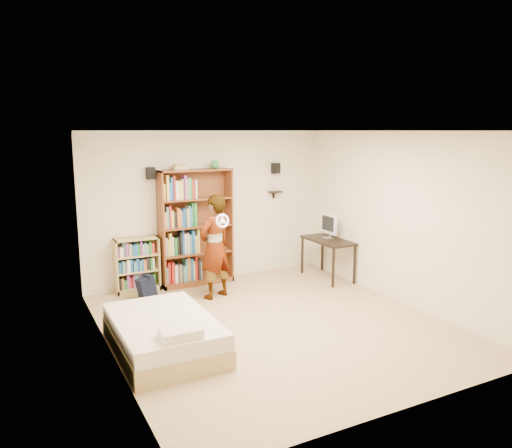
% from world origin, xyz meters
% --- Properties ---
extents(ground, '(4.50, 5.00, 0.01)m').
position_xyz_m(ground, '(0.00, 0.00, 0.00)').
color(ground, tan).
rests_on(ground, ground).
extents(room_shell, '(4.52, 5.02, 2.71)m').
position_xyz_m(room_shell, '(0.00, 0.00, 1.76)').
color(room_shell, beige).
rests_on(room_shell, ground).
extents(crown_molding, '(4.50, 5.00, 0.06)m').
position_xyz_m(crown_molding, '(0.00, 0.00, 2.67)').
color(crown_molding, silver).
rests_on(crown_molding, room_shell).
extents(speaker_left, '(0.14, 0.12, 0.20)m').
position_xyz_m(speaker_left, '(-1.05, 2.40, 2.00)').
color(speaker_left, black).
rests_on(speaker_left, room_shell).
extents(speaker_right, '(0.14, 0.12, 0.20)m').
position_xyz_m(speaker_right, '(1.35, 2.40, 2.00)').
color(speaker_right, black).
rests_on(speaker_right, room_shell).
extents(wall_shelf, '(0.25, 0.16, 0.02)m').
position_xyz_m(wall_shelf, '(1.35, 2.41, 1.55)').
color(wall_shelf, black).
rests_on(wall_shelf, room_shell).
extents(tall_bookshelf, '(1.29, 0.38, 2.04)m').
position_xyz_m(tall_bookshelf, '(-0.30, 2.31, 1.02)').
color(tall_bookshelf, brown).
rests_on(tall_bookshelf, ground).
extents(low_bookshelf, '(0.74, 0.28, 0.93)m').
position_xyz_m(low_bookshelf, '(-1.36, 2.36, 0.46)').
color(low_bookshelf, tan).
rests_on(low_bookshelf, ground).
extents(computer_desk, '(0.54, 1.08, 0.74)m').
position_xyz_m(computer_desk, '(1.96, 1.51, 0.37)').
color(computer_desk, black).
rests_on(computer_desk, ground).
extents(imac, '(0.14, 0.46, 0.45)m').
position_xyz_m(imac, '(2.01, 1.59, 0.96)').
color(imac, silver).
rests_on(imac, computer_desk).
extents(daybed, '(1.17, 1.79, 0.53)m').
position_xyz_m(daybed, '(-1.65, -0.11, 0.26)').
color(daybed, beige).
rests_on(daybed, ground).
extents(person, '(0.73, 0.61, 1.71)m').
position_xyz_m(person, '(-0.30, 1.46, 0.85)').
color(person, black).
rests_on(person, ground).
extents(wii_wheel, '(0.23, 0.09, 0.23)m').
position_xyz_m(wii_wheel, '(-0.30, 1.14, 1.33)').
color(wii_wheel, silver).
rests_on(wii_wheel, person).
extents(navy_bag, '(0.35, 0.29, 0.41)m').
position_xyz_m(navy_bag, '(-1.34, 1.84, 0.20)').
color(navy_bag, black).
rests_on(navy_bag, ground).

